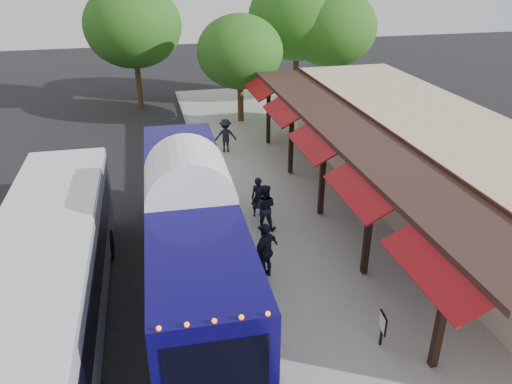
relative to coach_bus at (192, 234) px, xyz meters
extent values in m
plane|color=black|center=(1.45, -0.63, -1.96)|extent=(90.00, 90.00, 0.00)
cube|color=#9E9B93|center=(6.45, 3.37, -1.89)|extent=(10.00, 40.00, 0.15)
cube|color=gray|center=(1.50, 3.37, -1.89)|extent=(0.20, 40.00, 0.16)
cube|color=tan|center=(9.95, 3.37, -0.16)|extent=(5.00, 20.00, 3.60)
cube|color=black|center=(7.43, 3.37, 1.34)|extent=(0.06, 20.00, 0.60)
cube|color=#331E19|center=(6.35, 3.37, 1.44)|extent=(2.60, 20.00, 0.18)
cube|color=black|center=(5.23, -4.63, -0.16)|extent=(0.18, 0.18, 3.16)
cube|color=maroon|center=(4.80, -4.63, 1.19)|extent=(1.00, 3.20, 0.57)
cube|color=black|center=(5.23, -0.63, -0.16)|extent=(0.18, 0.18, 3.16)
cube|color=maroon|center=(4.80, -0.63, 1.19)|extent=(1.00, 3.20, 0.57)
cube|color=black|center=(5.23, 3.37, -0.16)|extent=(0.18, 0.18, 3.16)
cube|color=maroon|center=(4.80, 3.37, 1.19)|extent=(1.00, 3.20, 0.57)
cube|color=black|center=(5.23, 7.37, -0.16)|extent=(0.18, 0.18, 3.16)
cube|color=maroon|center=(4.80, 7.37, 1.19)|extent=(1.00, 3.20, 0.57)
cube|color=black|center=(5.23, 11.37, -0.16)|extent=(0.18, 0.18, 3.16)
cube|color=maroon|center=(4.80, 11.37, 1.19)|extent=(1.00, 3.20, 0.57)
sphere|color=teal|center=(5.65, -2.63, 0.92)|extent=(0.26, 0.26, 0.26)
sphere|color=teal|center=(5.65, 2.37, 0.92)|extent=(0.26, 0.26, 0.26)
sphere|color=teal|center=(5.65, 7.37, 0.92)|extent=(0.26, 0.26, 0.26)
cube|color=#0C064F|center=(0.00, 0.01, -0.05)|extent=(2.74, 11.42, 2.98)
cube|color=#0C064F|center=(0.00, 0.01, -1.68)|extent=(2.69, 11.31, 0.33)
ellipsoid|color=white|center=(0.00, 0.01, 1.42)|extent=(2.73, 11.20, 0.53)
cube|color=black|center=(0.00, -5.68, 0.45)|extent=(1.98, 0.09, 1.23)
cylinder|color=black|center=(1.09, -4.30, -1.47)|extent=(0.31, 0.99, 0.98)
cylinder|color=black|center=(-1.09, 3.65, -1.47)|extent=(0.31, 0.99, 0.98)
cylinder|color=black|center=(1.09, 3.65, -1.47)|extent=(0.31, 0.99, 0.98)
cube|color=gray|center=(-3.80, -1.00, -0.27)|extent=(2.73, 11.63, 2.67)
cube|color=black|center=(-2.53, -1.00, -0.05)|extent=(0.21, 9.85, 1.01)
cube|color=silver|center=(-3.80, -1.00, 1.10)|extent=(2.67, 11.40, 0.10)
cylinder|color=black|center=(-4.96, 2.47, -1.48)|extent=(0.30, 0.97, 0.97)
cylinder|color=black|center=(-2.64, 2.47, -1.48)|extent=(0.30, 0.97, 0.97)
imported|color=black|center=(2.91, 3.85, -1.03)|extent=(0.64, 0.49, 1.56)
imported|color=black|center=(2.88, 2.84, -0.94)|extent=(1.03, 0.92, 1.75)
imported|color=black|center=(2.20, -0.04, -0.87)|extent=(1.14, 1.05, 1.88)
imported|color=black|center=(2.88, 10.83, -0.97)|extent=(1.13, 0.70, 1.69)
cube|color=black|center=(4.35, -3.63, -1.32)|extent=(0.06, 0.06, 0.98)
cube|color=black|center=(4.35, -3.63, -1.10)|extent=(0.09, 0.45, 0.54)
cube|color=white|center=(4.32, -3.63, -1.10)|extent=(0.05, 0.37, 0.45)
cylinder|color=#382314|center=(4.64, 15.64, -0.55)|extent=(0.36, 0.36, 2.82)
ellipsoid|color=#235314|center=(4.64, 15.64, 2.20)|extent=(4.87, 4.87, 4.14)
cylinder|color=#382314|center=(9.26, 19.70, -0.13)|extent=(0.36, 0.36, 3.67)
ellipsoid|color=#235314|center=(9.26, 19.70, 3.47)|extent=(6.35, 6.35, 5.39)
cylinder|color=#382314|center=(11.21, 18.56, -0.31)|extent=(0.36, 0.36, 3.30)
ellipsoid|color=#235314|center=(11.21, 18.56, 2.91)|extent=(5.70, 5.70, 4.85)
cylinder|color=#382314|center=(-1.09, 20.43, -0.23)|extent=(0.36, 0.36, 3.47)
ellipsoid|color=#235314|center=(-1.09, 20.43, 3.17)|extent=(6.00, 6.00, 5.10)
camera|label=1|loc=(-1.02, -12.49, 7.36)|focal=35.00mm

